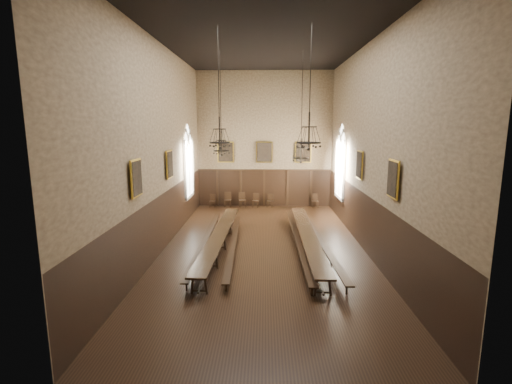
{
  "coord_description": "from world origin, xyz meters",
  "views": [
    {
      "loc": [
        0.04,
        -16.0,
        5.5
      ],
      "look_at": [
        -0.38,
        1.5,
        2.32
      ],
      "focal_mm": 26.0,
      "sensor_mm": 36.0,
      "label": 1
    }
  ],
  "objects_px": {
    "bench_right_outer": "(320,242)",
    "chair_1": "(228,203)",
    "table_right": "(307,242)",
    "chair_3": "(256,203)",
    "chandelier_back_left": "(221,144)",
    "chair_2": "(242,203)",
    "chandelier_back_right": "(301,150)",
    "bench_left_outer": "(206,242)",
    "chair_0": "(212,203)",
    "chair_4": "(270,203)",
    "chandelier_front_right": "(309,135)",
    "bench_left_inner": "(233,244)",
    "chair_7": "(315,203)",
    "chandelier_front_left": "(219,134)",
    "table_left": "(220,242)",
    "bench_right_inner": "(298,241)"
  },
  "relations": [
    {
      "from": "bench_left_inner",
      "to": "chandelier_back_left",
      "type": "xyz_separation_m",
      "value": [
        -0.8,
        2.82,
        4.3
      ]
    },
    {
      "from": "chair_7",
      "to": "chandelier_back_right",
      "type": "relative_size",
      "value": 0.18
    },
    {
      "from": "chair_4",
      "to": "chandelier_front_left",
      "type": "height_order",
      "value": "chandelier_front_left"
    },
    {
      "from": "bench_right_inner",
      "to": "table_left",
      "type": "bearing_deg",
      "value": -173.26
    },
    {
      "from": "chandelier_back_left",
      "to": "chair_3",
      "type": "bearing_deg",
      "value": 75.13
    },
    {
      "from": "table_left",
      "to": "bench_left_inner",
      "type": "bearing_deg",
      "value": -0.99
    },
    {
      "from": "chair_1",
      "to": "chandelier_back_left",
      "type": "relative_size",
      "value": 0.2
    },
    {
      "from": "chair_3",
      "to": "chandelier_back_left",
      "type": "xyz_separation_m",
      "value": [
        -1.57,
        -5.92,
        4.28
      ]
    },
    {
      "from": "chair_0",
      "to": "chandelier_back_left",
      "type": "bearing_deg",
      "value": -72.55
    },
    {
      "from": "chair_0",
      "to": "chair_4",
      "type": "bearing_deg",
      "value": 5.83
    },
    {
      "from": "table_right",
      "to": "bench_right_inner",
      "type": "bearing_deg",
      "value": 136.99
    },
    {
      "from": "chair_2",
      "to": "chair_7",
      "type": "bearing_deg",
      "value": -13.26
    },
    {
      "from": "bench_left_inner",
      "to": "chair_7",
      "type": "height_order",
      "value": "chair_7"
    },
    {
      "from": "chair_0",
      "to": "table_right",
      "type": "bearing_deg",
      "value": -53.37
    },
    {
      "from": "chandelier_front_left",
      "to": "chandelier_front_right",
      "type": "bearing_deg",
      "value": -3.57
    },
    {
      "from": "chandelier_back_right",
      "to": "bench_right_inner",
      "type": "bearing_deg",
      "value": -96.87
    },
    {
      "from": "bench_left_outer",
      "to": "chair_4",
      "type": "relative_size",
      "value": 11.06
    },
    {
      "from": "bench_left_inner",
      "to": "chandelier_back_right",
      "type": "xyz_separation_m",
      "value": [
        3.18,
        2.74,
        4.0
      ]
    },
    {
      "from": "table_left",
      "to": "chandelier_front_right",
      "type": "bearing_deg",
      "value": -29.48
    },
    {
      "from": "bench_right_inner",
      "to": "chair_3",
      "type": "height_order",
      "value": "chair_3"
    },
    {
      "from": "chair_1",
      "to": "chair_3",
      "type": "xyz_separation_m",
      "value": [
        1.9,
        -0.01,
        -0.02
      ]
    },
    {
      "from": "chair_2",
      "to": "chandelier_back_right",
      "type": "bearing_deg",
      "value": -74.03
    },
    {
      "from": "chandelier_front_right",
      "to": "table_left",
      "type": "bearing_deg",
      "value": 150.52
    },
    {
      "from": "chair_1",
      "to": "bench_right_inner",
      "type": "bearing_deg",
      "value": -64.56
    },
    {
      "from": "bench_left_inner",
      "to": "bench_left_outer",
      "type": "bearing_deg",
      "value": 167.08
    },
    {
      "from": "bench_right_outer",
      "to": "chair_1",
      "type": "xyz_separation_m",
      "value": [
        -5.02,
        8.42,
        0.01
      ]
    },
    {
      "from": "table_left",
      "to": "bench_left_inner",
      "type": "distance_m",
      "value": 0.62
    },
    {
      "from": "table_left",
      "to": "chair_0",
      "type": "distance_m",
      "value": 8.86
    },
    {
      "from": "table_right",
      "to": "chair_3",
      "type": "xyz_separation_m",
      "value": [
        -2.51,
        8.68,
        -0.11
      ]
    },
    {
      "from": "chair_0",
      "to": "chandelier_front_right",
      "type": "height_order",
      "value": "chandelier_front_right"
    },
    {
      "from": "bench_left_outer",
      "to": "chair_0",
      "type": "height_order",
      "value": "chair_0"
    },
    {
      "from": "chandelier_back_right",
      "to": "chandelier_back_left",
      "type": "bearing_deg",
      "value": 178.95
    },
    {
      "from": "table_left",
      "to": "chair_3",
      "type": "distance_m",
      "value": 8.84
    },
    {
      "from": "chandelier_front_right",
      "to": "bench_left_inner",
      "type": "bearing_deg",
      "value": 145.89
    },
    {
      "from": "chair_2",
      "to": "chandelier_back_left",
      "type": "distance_m",
      "value": 7.37
    },
    {
      "from": "table_left",
      "to": "chandelier_front_right",
      "type": "relative_size",
      "value": 2.28
    },
    {
      "from": "chair_3",
      "to": "chandelier_back_left",
      "type": "distance_m",
      "value": 7.48
    },
    {
      "from": "table_right",
      "to": "chandelier_front_left",
      "type": "height_order",
      "value": "chandelier_front_left"
    },
    {
      "from": "bench_left_outer",
      "to": "chandelier_back_right",
      "type": "height_order",
      "value": "chandelier_back_right"
    },
    {
      "from": "bench_right_inner",
      "to": "chair_1",
      "type": "distance_m",
      "value": 9.25
    },
    {
      "from": "bench_right_inner",
      "to": "chair_4",
      "type": "distance_m",
      "value": 8.48
    },
    {
      "from": "chandelier_back_right",
      "to": "bench_left_outer",
      "type": "bearing_deg",
      "value": -151.25
    },
    {
      "from": "table_right",
      "to": "chandelier_front_right",
      "type": "bearing_deg",
      "value": -97.9
    },
    {
      "from": "chandelier_back_left",
      "to": "chandelier_front_right",
      "type": "distance_m",
      "value": 6.18
    },
    {
      "from": "chandelier_back_left",
      "to": "chair_7",
      "type": "bearing_deg",
      "value": 46.73
    },
    {
      "from": "chair_1",
      "to": "chair_7",
      "type": "bearing_deg",
      "value": -0.46
    },
    {
      "from": "chair_1",
      "to": "chair_2",
      "type": "bearing_deg",
      "value": 1.94
    },
    {
      "from": "table_right",
      "to": "chandelier_front_left",
      "type": "distance_m",
      "value": 6.27
    },
    {
      "from": "chandelier_back_left",
      "to": "chair_1",
      "type": "bearing_deg",
      "value": 93.15
    },
    {
      "from": "chair_2",
      "to": "chair_4",
      "type": "xyz_separation_m",
      "value": [
        1.87,
        0.03,
        -0.04
      ]
    }
  ]
}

